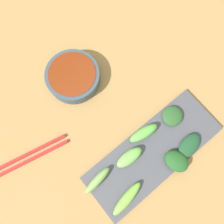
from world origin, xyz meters
TOP-DOWN VIEW (x-y plane):
  - tabletop at (0.00, 0.00)m, footprint 2.10×2.10m
  - sauce_bowl at (-0.18, -0.03)m, footprint 0.15×0.15m
  - serving_plate at (0.12, 0.00)m, footprint 0.14×0.37m
  - broccoli_leafy_0 at (0.17, 0.03)m, footprint 0.08×0.07m
  - broccoli_leafy_1 at (0.16, 0.08)m, footprint 0.06×0.08m
  - broccoli_leafy_2 at (0.08, 0.10)m, footprint 0.07×0.07m
  - broccoli_stalk_3 at (0.06, 0.01)m, footprint 0.04×0.08m
  - broccoli_stalk_4 at (0.08, -0.15)m, footprint 0.03×0.08m
  - broccoli_stalk_5 at (0.16, -0.12)m, footprint 0.04×0.10m
  - broccoli_stalk_6 at (0.09, -0.06)m, footprint 0.04×0.08m
  - chopsticks at (-0.08, -0.27)m, footprint 0.07×0.23m

SIDE VIEW (x-z plane):
  - tabletop at x=0.00m, z-range 0.00..0.02m
  - chopsticks at x=-0.08m, z-range 0.02..0.03m
  - serving_plate at x=0.12m, z-range 0.02..0.03m
  - broccoli_leafy_2 at x=0.08m, z-range 0.03..0.05m
  - broccoli_leafy_1 at x=0.16m, z-range 0.03..0.05m
  - sauce_bowl at x=-0.18m, z-range 0.02..0.06m
  - broccoli_stalk_5 at x=0.16m, z-range 0.03..0.06m
  - broccoli_leafy_0 at x=0.17m, z-range 0.03..0.06m
  - broccoli_stalk_4 at x=0.08m, z-range 0.03..0.06m
  - broccoli_stalk_6 at x=0.09m, z-range 0.03..0.06m
  - broccoli_stalk_3 at x=0.06m, z-range 0.03..0.06m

